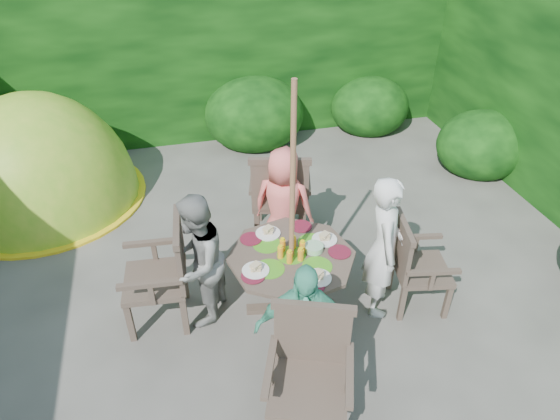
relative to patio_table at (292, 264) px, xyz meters
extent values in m
plane|color=#4E4C45|center=(-0.22, 0.12, -0.55)|extent=(60.00, 60.00, 0.00)
cube|color=black|center=(-0.22, 4.12, 0.70)|extent=(9.00, 1.00, 2.50)
cylinder|color=#3E3128|center=(0.00, 0.00, -0.24)|extent=(0.11, 0.11, 0.61)
cube|color=#3E3128|center=(0.00, 0.00, -0.52)|extent=(0.82, 0.22, 0.05)
cube|color=#3E3128|center=(0.00, 0.00, -0.52)|extent=(0.22, 0.82, 0.05)
cylinder|color=#3E3128|center=(0.00, 0.00, 0.08)|extent=(1.29, 1.29, 0.04)
cylinder|color=#47A11B|center=(-0.23, -0.13, 0.10)|extent=(0.25, 0.25, 0.00)
cylinder|color=#47A11B|center=(0.17, -0.19, 0.10)|extent=(0.25, 0.25, 0.00)
cylinder|color=#47A11B|center=(-0.17, 0.19, 0.10)|extent=(0.25, 0.25, 0.00)
cylinder|color=#47A11B|center=(0.22, 0.13, 0.10)|extent=(0.25, 0.25, 0.00)
cylinder|color=#47A11B|center=(0.00, 0.00, 0.10)|extent=(0.25, 0.25, 0.00)
cylinder|color=white|center=(0.33, 0.13, 0.11)|extent=(0.23, 0.23, 0.01)
cylinder|color=white|center=(-0.13, 0.34, 0.11)|extent=(0.23, 0.23, 0.01)
cylinder|color=white|center=(-0.34, -0.13, 0.11)|extent=(0.23, 0.23, 0.01)
cylinder|color=white|center=(0.12, -0.34, 0.11)|extent=(0.23, 0.23, 0.01)
cylinder|color=#BC0C2E|center=(0.41, -0.07, 0.11)|extent=(0.20, 0.20, 0.01)
cylinder|color=#BC0C2E|center=(0.19, 0.37, 0.11)|extent=(0.20, 0.20, 0.01)
cylinder|color=#BC0C2E|center=(-0.30, 0.30, 0.11)|extent=(0.20, 0.20, 0.01)
cylinder|color=#BC0C2E|center=(-0.38, -0.19, 0.11)|extent=(0.20, 0.20, 0.01)
cylinder|color=#BC0C2E|center=(0.06, -0.41, 0.11)|extent=(0.20, 0.20, 0.01)
cylinder|color=green|center=(0.20, 0.01, 0.13)|extent=(0.16, 0.16, 0.05)
cylinder|color=brown|center=(0.00, 0.00, 0.55)|extent=(0.05, 0.05, 2.20)
cube|color=#3E3128|center=(1.16, -0.19, -0.15)|extent=(0.55, 0.56, 0.05)
cube|color=#3E3128|center=(1.32, -0.43, -0.35)|extent=(0.05, 0.05, 0.39)
cube|color=#3E3128|center=(1.40, -0.03, -0.35)|extent=(0.05, 0.05, 0.39)
cube|color=#3E3128|center=(0.92, -0.36, -0.35)|extent=(0.05, 0.05, 0.39)
cube|color=#3E3128|center=(1.00, 0.05, -0.35)|extent=(0.05, 0.05, 0.39)
cube|color=#3E3128|center=(0.94, -0.15, 0.10)|extent=(0.13, 0.48, 0.46)
cube|color=#3E3128|center=(1.12, -0.43, 0.04)|extent=(0.47, 0.13, 0.04)
cube|color=#3E3128|center=(1.21, 0.04, 0.04)|extent=(0.47, 0.13, 0.04)
cube|color=#3E3128|center=(-1.17, 0.19, -0.10)|extent=(0.56, 0.58, 0.05)
cube|color=#3E3128|center=(-1.38, 0.44, -0.33)|extent=(0.06, 0.06, 0.43)
cube|color=#3E3128|center=(-1.41, -0.01, -0.33)|extent=(0.06, 0.06, 0.43)
cube|color=#3E3128|center=(-0.92, 0.40, -0.33)|extent=(0.06, 0.06, 0.43)
cube|color=#3E3128|center=(-0.96, -0.05, -0.33)|extent=(0.06, 0.06, 0.43)
cube|color=#3E3128|center=(-0.92, 0.17, 0.18)|extent=(0.09, 0.54, 0.52)
cube|color=#3E3128|center=(-1.15, 0.46, 0.10)|extent=(0.52, 0.10, 0.04)
cube|color=#3E3128|center=(-1.19, -0.08, 0.10)|extent=(0.52, 0.10, 0.04)
cube|color=#3E3128|center=(0.19, 1.16, -0.08)|extent=(0.69, 0.67, 0.05)
cube|color=#3E3128|center=(0.48, 1.34, -0.32)|extent=(0.07, 0.07, 0.46)
cube|color=#3E3128|center=(0.02, 1.46, -0.32)|extent=(0.07, 0.07, 0.46)
cube|color=#3E3128|center=(0.36, 0.87, -0.32)|extent=(0.07, 0.07, 0.46)
cube|color=#3E3128|center=(-0.10, 0.99, -0.32)|extent=(0.07, 0.07, 0.46)
cube|color=#3E3128|center=(0.12, 0.91, 0.22)|extent=(0.56, 0.19, 0.55)
cube|color=#3E3128|center=(0.46, 1.09, 0.14)|extent=(0.19, 0.54, 0.04)
cube|color=#3E3128|center=(-0.09, 1.24, 0.14)|extent=(0.19, 0.54, 0.04)
cube|color=#3E3128|center=(-0.20, -1.16, -0.11)|extent=(0.68, 0.67, 0.05)
cube|color=#3E3128|center=(-0.33, -0.87, -0.33)|extent=(0.07, 0.07, 0.43)
cube|color=#3E3128|center=(0.09, -1.04, -0.33)|extent=(0.07, 0.07, 0.43)
cube|color=#3E3128|center=(-0.11, -0.94, 0.16)|extent=(0.51, 0.23, 0.51)
cube|color=#3E3128|center=(-0.44, -1.07, 0.09)|extent=(0.23, 0.49, 0.04)
cube|color=#3E3128|center=(0.05, -1.26, 0.09)|extent=(0.23, 0.49, 0.04)
imported|color=white|center=(0.79, -0.13, 0.14)|extent=(0.47, 0.58, 1.37)
imported|color=gray|center=(-0.79, 0.13, 0.08)|extent=(0.69, 0.76, 1.26)
imported|color=#FF6F69|center=(0.13, 0.79, 0.07)|extent=(0.72, 0.63, 1.24)
imported|color=#51BE9A|center=(-0.13, -0.79, 0.06)|extent=(0.76, 0.47, 1.21)
ellipsoid|color=#7BBE24|center=(-2.41, 2.52, -0.55)|extent=(2.75, 2.75, 2.68)
ellipsoid|color=black|center=(-2.19, 1.80, -0.55)|extent=(0.84, 0.61, 0.92)
cylinder|color=yellow|center=(-2.41, 2.52, -0.53)|extent=(2.34, 2.34, 0.03)
camera|label=1|loc=(-0.90, -3.16, 2.83)|focal=32.00mm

